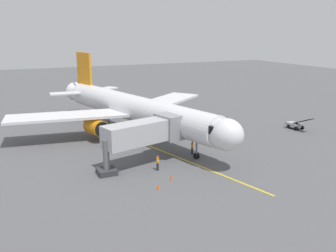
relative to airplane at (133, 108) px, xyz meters
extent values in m
plane|color=#565659|center=(0.53, -1.21, -4.00)|extent=(220.00, 220.00, 0.00)
cube|color=yellow|center=(-0.07, 6.27, -4.00)|extent=(9.96, 38.86, 0.01)
cylinder|color=white|center=(-0.07, 0.27, 0.10)|extent=(11.96, 33.90, 3.80)
ellipsoid|color=white|center=(-4.50, 17.93, 0.10)|extent=(4.47, 4.76, 3.61)
cone|color=white|center=(4.43, -17.67, 0.10)|extent=(4.05, 3.74, 3.42)
cube|color=black|center=(-4.16, 16.57, 0.65)|extent=(3.52, 2.34, 0.90)
cube|color=white|center=(-7.43, -5.41, -0.50)|extent=(16.84, 14.24, 0.36)
cylinder|color=orange|center=(-5.45, -2.11, -2.00)|extent=(3.06, 3.86, 2.30)
cylinder|color=black|center=(-5.88, -0.41, -2.00)|extent=(2.09, 0.70, 2.10)
cube|color=white|center=(9.11, -1.26, -0.50)|extent=(17.60, 7.50, 0.36)
cylinder|color=orange|center=(5.80, 0.71, -2.00)|extent=(3.06, 3.86, 2.30)
cylinder|color=black|center=(5.37, 2.41, -2.00)|extent=(2.09, 0.70, 2.10)
cube|color=orange|center=(3.70, -14.76, 3.90)|extent=(1.52, 4.74, 7.20)
cube|color=white|center=(0.53, -15.25, 0.70)|extent=(6.70, 5.43, 0.24)
cube|color=white|center=(6.73, -13.69, 0.70)|extent=(6.55, 2.83, 0.24)
cylinder|color=slate|center=(-3.35, 13.37, -2.27)|extent=(0.24, 0.24, 2.77)
cylinder|color=black|center=(-3.35, 13.37, -3.65)|extent=(0.61, 0.79, 0.70)
cylinder|color=slate|center=(-1.86, -3.27, -2.07)|extent=(0.24, 0.24, 2.77)
cylinder|color=black|center=(-1.86, -3.27, -3.45)|extent=(0.70, 1.18, 1.10)
cylinder|color=slate|center=(3.18, -2.00, -2.07)|extent=(0.24, 0.24, 2.77)
cylinder|color=black|center=(3.18, -2.00, -3.45)|extent=(0.70, 1.18, 1.10)
cube|color=#B7B7BC|center=(3.56, 12.52, -0.10)|extent=(9.36, 4.71, 2.50)
cube|color=gray|center=(-0.80, 11.43, -0.10)|extent=(3.49, 3.79, 3.00)
cylinder|color=slate|center=(7.92, 13.62, -2.05)|extent=(0.70, 0.70, 3.90)
cube|color=#333338|center=(7.92, 13.62, -3.70)|extent=(2.00, 2.00, 0.60)
cylinder|color=#23232D|center=(2.47, 14.94, -3.56)|extent=(0.26, 0.26, 0.88)
cube|color=orange|center=(2.47, 14.94, -2.82)|extent=(0.25, 0.39, 0.60)
cube|color=silver|center=(2.47, 14.94, -2.82)|extent=(0.26, 0.41, 0.10)
sphere|color=#9E7051|center=(2.47, 14.94, -2.40)|extent=(0.22, 0.22, 0.22)
cylinder|color=#23232D|center=(-3.67, 11.72, -3.56)|extent=(0.26, 0.26, 0.88)
cube|color=orange|center=(-3.67, 11.72, -2.82)|extent=(0.44, 0.44, 0.60)
cube|color=silver|center=(-3.67, 11.72, -2.82)|extent=(0.46, 0.46, 0.10)
sphere|color=#9E7051|center=(-3.67, 11.72, -2.40)|extent=(0.22, 0.22, 0.22)
cylinder|color=#23232D|center=(-6.60, 5.81, -3.56)|extent=(0.26, 0.26, 0.88)
cube|color=#D8EA19|center=(-6.60, 5.81, -2.82)|extent=(0.45, 0.39, 0.60)
cube|color=silver|center=(-6.60, 5.81, -2.82)|extent=(0.47, 0.41, 0.10)
sphere|color=beige|center=(-6.60, 5.81, -2.40)|extent=(0.22, 0.22, 0.22)
cube|color=#9E9EA3|center=(-24.47, 7.42, -3.38)|extent=(1.61, 2.27, 0.60)
cube|color=black|center=(-24.55, 9.02, -2.48)|extent=(1.09, 3.79, 1.61)
cylinder|color=black|center=(-25.17, 8.54, -3.68)|extent=(0.28, 0.65, 0.64)
cylinder|color=black|center=(-23.88, 8.60, -3.68)|extent=(0.28, 0.65, 0.64)
cylinder|color=black|center=(-25.10, 7.04, -3.68)|extent=(0.28, 0.65, 0.64)
cylinder|color=black|center=(-23.80, 7.11, -3.68)|extent=(0.28, 0.65, 0.64)
cone|color=#F2590F|center=(4.44, 19.69, -3.73)|extent=(0.32, 0.32, 0.55)
cone|color=#F2590F|center=(2.22, 18.01, -3.73)|extent=(0.32, 0.32, 0.55)
camera|label=1|loc=(17.55, 50.12, 11.09)|focal=39.04mm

